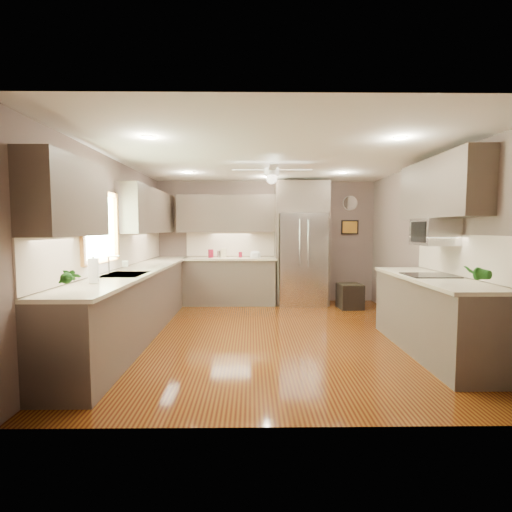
{
  "coord_description": "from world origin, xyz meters",
  "views": [
    {
      "loc": [
        -0.3,
        -5.23,
        1.52
      ],
      "look_at": [
        -0.23,
        0.6,
        1.09
      ],
      "focal_mm": 26.0,
      "sensor_mm": 36.0,
      "label": 1
    }
  ],
  "objects_px": {
    "microwave": "(434,232)",
    "soap_bottle": "(126,263)",
    "canister_c": "(223,253)",
    "potted_plant_left": "(66,277)",
    "canister_d": "(240,255)",
    "refrigerator": "(301,245)",
    "stool": "(350,296)",
    "bowl": "(255,256)",
    "potted_plant_right": "(477,273)",
    "paper_towel": "(94,270)",
    "canister_a": "(211,254)",
    "canister_b": "(219,254)"
  },
  "relations": [
    {
      "from": "microwave",
      "to": "soap_bottle",
      "type": "bearing_deg",
      "value": 172.23
    },
    {
      "from": "canister_c",
      "to": "potted_plant_left",
      "type": "relative_size",
      "value": 0.61
    },
    {
      "from": "canister_d",
      "to": "microwave",
      "type": "relative_size",
      "value": 0.2
    },
    {
      "from": "canister_d",
      "to": "refrigerator",
      "type": "relative_size",
      "value": 0.04
    },
    {
      "from": "stool",
      "to": "potted_plant_left",
      "type": "bearing_deg",
      "value": -133.53
    },
    {
      "from": "canister_c",
      "to": "refrigerator",
      "type": "distance_m",
      "value": 1.58
    },
    {
      "from": "soap_bottle",
      "to": "bowl",
      "type": "height_order",
      "value": "soap_bottle"
    },
    {
      "from": "canister_c",
      "to": "potted_plant_right",
      "type": "bearing_deg",
      "value": -54.29
    },
    {
      "from": "bowl",
      "to": "refrigerator",
      "type": "xyz_separation_m",
      "value": [
        0.92,
        -0.05,
        0.22
      ]
    },
    {
      "from": "microwave",
      "to": "paper_towel",
      "type": "xyz_separation_m",
      "value": [
        -4.0,
        -0.76,
        -0.4
      ]
    },
    {
      "from": "potted_plant_right",
      "to": "microwave",
      "type": "bearing_deg",
      "value": 84.42
    },
    {
      "from": "canister_a",
      "to": "stool",
      "type": "xyz_separation_m",
      "value": [
        2.7,
        -0.48,
        -0.78
      ]
    },
    {
      "from": "bowl",
      "to": "canister_b",
      "type": "bearing_deg",
      "value": 177.93
    },
    {
      "from": "canister_c",
      "to": "paper_towel",
      "type": "xyz_separation_m",
      "value": [
        -1.11,
        -3.55,
        0.05
      ]
    },
    {
      "from": "canister_d",
      "to": "potted_plant_right",
      "type": "distance_m",
      "value": 4.56
    },
    {
      "from": "canister_b",
      "to": "canister_c",
      "type": "xyz_separation_m",
      "value": [
        0.08,
        0.01,
        0.02
      ]
    },
    {
      "from": "bowl",
      "to": "refrigerator",
      "type": "relative_size",
      "value": 0.09
    },
    {
      "from": "potted_plant_left",
      "to": "soap_bottle",
      "type": "bearing_deg",
      "value": 94.3
    },
    {
      "from": "potted_plant_left",
      "to": "bowl",
      "type": "distance_m",
      "value": 4.51
    },
    {
      "from": "potted_plant_right",
      "to": "refrigerator",
      "type": "distance_m",
      "value": 3.99
    },
    {
      "from": "soap_bottle",
      "to": "potted_plant_right",
      "type": "distance_m",
      "value": 4.33
    },
    {
      "from": "refrigerator",
      "to": "microwave",
      "type": "bearing_deg",
      "value": -63.91
    },
    {
      "from": "bowl",
      "to": "refrigerator",
      "type": "distance_m",
      "value": 0.95
    },
    {
      "from": "canister_b",
      "to": "stool",
      "type": "distance_m",
      "value": 2.69
    },
    {
      "from": "canister_a",
      "to": "canister_c",
      "type": "distance_m",
      "value": 0.25
    },
    {
      "from": "bowl",
      "to": "microwave",
      "type": "distance_m",
      "value": 3.59
    },
    {
      "from": "refrigerator",
      "to": "stool",
      "type": "bearing_deg",
      "value": -26.14
    },
    {
      "from": "canister_b",
      "to": "paper_towel",
      "type": "relative_size",
      "value": 0.5
    },
    {
      "from": "canister_d",
      "to": "potted_plant_left",
      "type": "xyz_separation_m",
      "value": [
        -1.41,
        -4.17,
        0.1
      ]
    },
    {
      "from": "bowl",
      "to": "soap_bottle",
      "type": "bearing_deg",
      "value": -130.3
    },
    {
      "from": "potted_plant_left",
      "to": "canister_d",
      "type": "bearing_deg",
      "value": 71.33
    },
    {
      "from": "bowl",
      "to": "potted_plant_left",
      "type": "bearing_deg",
      "value": -112.29
    },
    {
      "from": "canister_d",
      "to": "microwave",
      "type": "height_order",
      "value": "microwave"
    },
    {
      "from": "refrigerator",
      "to": "microwave",
      "type": "xyz_separation_m",
      "value": [
        1.33,
        -2.71,
        0.29
      ]
    },
    {
      "from": "refrigerator",
      "to": "microwave",
      "type": "height_order",
      "value": "refrigerator"
    },
    {
      "from": "canister_d",
      "to": "refrigerator",
      "type": "height_order",
      "value": "refrigerator"
    },
    {
      "from": "canister_c",
      "to": "potted_plant_left",
      "type": "bearing_deg",
      "value": -104.24
    },
    {
      "from": "microwave",
      "to": "canister_b",
      "type": "bearing_deg",
      "value": 136.98
    },
    {
      "from": "canister_d",
      "to": "potted_plant_right",
      "type": "height_order",
      "value": "potted_plant_right"
    },
    {
      "from": "canister_b",
      "to": "refrigerator",
      "type": "height_order",
      "value": "refrigerator"
    },
    {
      "from": "microwave",
      "to": "potted_plant_left",
      "type": "bearing_deg",
      "value": -160.27
    },
    {
      "from": "potted_plant_right",
      "to": "paper_towel",
      "type": "distance_m",
      "value": 3.91
    },
    {
      "from": "canister_a",
      "to": "potted_plant_left",
      "type": "xyz_separation_m",
      "value": [
        -0.82,
        -4.18,
        0.08
      ]
    },
    {
      "from": "soap_bottle",
      "to": "microwave",
      "type": "bearing_deg",
      "value": -7.77
    },
    {
      "from": "canister_a",
      "to": "potted_plant_right",
      "type": "height_order",
      "value": "potted_plant_right"
    },
    {
      "from": "potted_plant_left",
      "to": "paper_towel",
      "type": "height_order",
      "value": "potted_plant_left"
    },
    {
      "from": "canister_a",
      "to": "microwave",
      "type": "bearing_deg",
      "value": -41.2
    },
    {
      "from": "potted_plant_right",
      "to": "soap_bottle",
      "type": "bearing_deg",
      "value": 157.58
    },
    {
      "from": "refrigerator",
      "to": "paper_towel",
      "type": "height_order",
      "value": "refrigerator"
    },
    {
      "from": "potted_plant_right",
      "to": "stool",
      "type": "height_order",
      "value": "potted_plant_right"
    }
  ]
}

